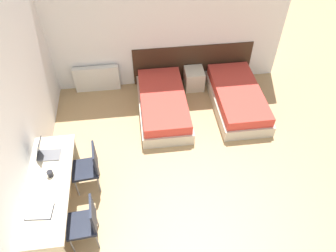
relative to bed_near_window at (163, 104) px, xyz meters
name	(u,v)px	position (x,y,z in m)	size (l,w,h in m)	color
wall_back	(156,26)	(-0.02, 1.00, 1.14)	(5.22, 0.05, 2.70)	white
wall_left	(21,111)	(-2.15, -1.14, 1.14)	(0.05, 5.24, 2.70)	white
headboard_panel	(193,63)	(0.75, 0.97, 0.23)	(2.54, 0.03, 0.87)	#382316
bed_near_window	(163,104)	(0.00, 0.00, 0.00)	(0.94, 1.87, 0.43)	beige
bed_near_door	(237,98)	(1.50, 0.00, 0.00)	(0.94, 1.87, 0.43)	beige
nightstand	(194,79)	(0.75, 0.72, 0.01)	(0.40, 0.43, 0.43)	beige
radiator	(97,79)	(-1.30, 0.88, 0.08)	(0.94, 0.12, 0.57)	silver
desk	(51,192)	(-1.82, -2.04, 0.38)	(0.61, 1.81, 0.76)	beige
chair_near_laptop	(89,166)	(-1.33, -1.57, 0.27)	(0.43, 0.43, 0.86)	black
chair_near_notebook	(85,222)	(-1.33, -2.50, 0.27)	(0.43, 0.43, 0.86)	black
laptop	(46,153)	(-1.90, -1.52, 0.62)	(0.34, 0.23, 0.33)	slate
open_notebook	(40,212)	(-1.86, -2.45, 0.56)	(0.36, 0.26, 0.02)	black
mug	(50,174)	(-1.79, -1.89, 0.60)	(0.08, 0.08, 0.09)	black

